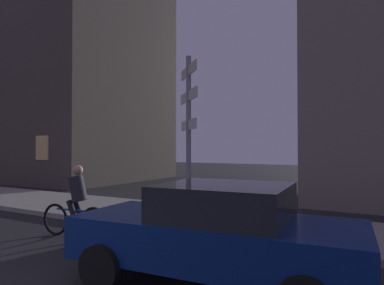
# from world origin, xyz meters

# --- Properties ---
(sidewalk_kerb) EXTENTS (40.00, 3.18, 0.14)m
(sidewalk_kerb) POSITION_xyz_m (0.00, 7.33, 0.07)
(sidewalk_kerb) COLOR gray
(sidewalk_kerb) RESTS_ON ground_plane
(signpost) EXTENTS (1.05, 1.05, 4.04)m
(signpost) POSITION_xyz_m (0.87, 6.28, 2.51)
(signpost) COLOR gray
(signpost) RESTS_ON sidewalk_kerb
(car_side_parked) EXTENTS (4.31, 2.16, 1.46)m
(car_side_parked) POSITION_xyz_m (2.78, 3.78, 0.77)
(car_side_parked) COLOR navy
(car_side_parked) RESTS_ON ground_plane
(cyclist) EXTENTS (1.82, 0.36, 1.61)m
(cyclist) POSITION_xyz_m (-1.01, 4.56, 0.75)
(cyclist) COLOR black
(cyclist) RESTS_ON ground_plane
(building_left_block) EXTENTS (12.36, 9.16, 13.47)m
(building_left_block) POSITION_xyz_m (-13.85, 14.77, 6.74)
(building_left_block) COLOR #4C443D
(building_left_block) RESTS_ON ground_plane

